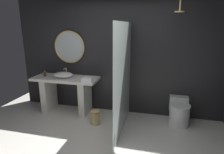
{
  "coord_description": "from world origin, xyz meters",
  "views": [
    {
      "loc": [
        0.9,
        -2.3,
        1.97
      ],
      "look_at": [
        0.11,
        0.91,
        1.09
      ],
      "focal_mm": 30.76,
      "sensor_mm": 36.0,
      "label": 1
    }
  ],
  "objects_px": {
    "toilet": "(179,112)",
    "waste_bin": "(95,117)",
    "soap_dispenser": "(45,74)",
    "rain_shower_head": "(180,10)",
    "round_wall_mirror": "(69,47)",
    "vessel_sink": "(63,75)",
    "folded_hand_towel": "(87,80)",
    "tumbler_cup": "(84,78)"
  },
  "relations": [
    {
      "from": "soap_dispenser",
      "to": "rain_shower_head",
      "type": "bearing_deg",
      "value": -1.59
    },
    {
      "from": "tumbler_cup",
      "to": "folded_hand_towel",
      "type": "distance_m",
      "value": 0.19
    },
    {
      "from": "toilet",
      "to": "waste_bin",
      "type": "distance_m",
      "value": 1.73
    },
    {
      "from": "vessel_sink",
      "to": "soap_dispenser",
      "type": "height_order",
      "value": "vessel_sink"
    },
    {
      "from": "rain_shower_head",
      "to": "folded_hand_towel",
      "type": "distance_m",
      "value": 2.22
    },
    {
      "from": "rain_shower_head",
      "to": "tumbler_cup",
      "type": "bearing_deg",
      "value": 178.39
    },
    {
      "from": "rain_shower_head",
      "to": "waste_bin",
      "type": "height_order",
      "value": "rain_shower_head"
    },
    {
      "from": "toilet",
      "to": "vessel_sink",
      "type": "bearing_deg",
      "value": -179.61
    },
    {
      "from": "soap_dispenser",
      "to": "rain_shower_head",
      "type": "height_order",
      "value": "rain_shower_head"
    },
    {
      "from": "tumbler_cup",
      "to": "toilet",
      "type": "distance_m",
      "value": 2.13
    },
    {
      "from": "soap_dispenser",
      "to": "round_wall_mirror",
      "type": "bearing_deg",
      "value": 32.35
    },
    {
      "from": "tumbler_cup",
      "to": "rain_shower_head",
      "type": "height_order",
      "value": "rain_shower_head"
    },
    {
      "from": "rain_shower_head",
      "to": "folded_hand_towel",
      "type": "bearing_deg",
      "value": -177.15
    },
    {
      "from": "folded_hand_towel",
      "to": "waste_bin",
      "type": "bearing_deg",
      "value": -41.5
    },
    {
      "from": "round_wall_mirror",
      "to": "rain_shower_head",
      "type": "bearing_deg",
      "value": -9.55
    },
    {
      "from": "round_wall_mirror",
      "to": "toilet",
      "type": "height_order",
      "value": "round_wall_mirror"
    },
    {
      "from": "folded_hand_towel",
      "to": "round_wall_mirror",
      "type": "bearing_deg",
      "value": 140.94
    },
    {
      "from": "tumbler_cup",
      "to": "rain_shower_head",
      "type": "xyz_separation_m",
      "value": [
        1.87,
        -0.05,
        1.36
      ]
    },
    {
      "from": "vessel_sink",
      "to": "folded_hand_towel",
      "type": "height_order",
      "value": "vessel_sink"
    },
    {
      "from": "toilet",
      "to": "round_wall_mirror",
      "type": "bearing_deg",
      "value": 174.0
    },
    {
      "from": "vessel_sink",
      "to": "tumbler_cup",
      "type": "height_order",
      "value": "vessel_sink"
    },
    {
      "from": "soap_dispenser",
      "to": "folded_hand_towel",
      "type": "xyz_separation_m",
      "value": [
        1.09,
        -0.17,
        -0.01
      ]
    },
    {
      "from": "round_wall_mirror",
      "to": "rain_shower_head",
      "type": "relative_size",
      "value": 2.49
    },
    {
      "from": "vessel_sink",
      "to": "toilet",
      "type": "relative_size",
      "value": 0.76
    },
    {
      "from": "toilet",
      "to": "folded_hand_towel",
      "type": "xyz_separation_m",
      "value": [
        -1.92,
        -0.22,
        0.62
      ]
    },
    {
      "from": "vessel_sink",
      "to": "rain_shower_head",
      "type": "distance_m",
      "value": 2.75
    },
    {
      "from": "waste_bin",
      "to": "rain_shower_head",
      "type": "bearing_deg",
      "value": 11.58
    },
    {
      "from": "toilet",
      "to": "waste_bin",
      "type": "xyz_separation_m",
      "value": [
        -1.67,
        -0.44,
        -0.1
      ]
    },
    {
      "from": "tumbler_cup",
      "to": "round_wall_mirror",
      "type": "xyz_separation_m",
      "value": [
        -0.47,
        0.34,
        0.61
      ]
    },
    {
      "from": "tumbler_cup",
      "to": "waste_bin",
      "type": "distance_m",
      "value": 0.89
    },
    {
      "from": "soap_dispenser",
      "to": "rain_shower_head",
      "type": "distance_m",
      "value": 3.14
    },
    {
      "from": "vessel_sink",
      "to": "rain_shower_head",
      "type": "xyz_separation_m",
      "value": [
        2.4,
        -0.11,
        1.35
      ]
    },
    {
      "from": "toilet",
      "to": "folded_hand_towel",
      "type": "height_order",
      "value": "folded_hand_towel"
    },
    {
      "from": "tumbler_cup",
      "to": "folded_hand_towel",
      "type": "height_order",
      "value": "same"
    },
    {
      "from": "vessel_sink",
      "to": "folded_hand_towel",
      "type": "bearing_deg",
      "value": -16.97
    },
    {
      "from": "vessel_sink",
      "to": "tumbler_cup",
      "type": "bearing_deg",
      "value": -6.43
    },
    {
      "from": "round_wall_mirror",
      "to": "soap_dispenser",
      "type": "bearing_deg",
      "value": -147.65
    },
    {
      "from": "soap_dispenser",
      "to": "toilet",
      "type": "height_order",
      "value": "soap_dispenser"
    },
    {
      "from": "vessel_sink",
      "to": "toilet",
      "type": "distance_m",
      "value": 2.65
    },
    {
      "from": "rain_shower_head",
      "to": "waste_bin",
      "type": "xyz_separation_m",
      "value": [
        -1.5,
        -0.31,
        -2.08
      ]
    },
    {
      "from": "tumbler_cup",
      "to": "round_wall_mirror",
      "type": "relative_size",
      "value": 0.11
    },
    {
      "from": "soap_dispenser",
      "to": "folded_hand_towel",
      "type": "distance_m",
      "value": 1.1
    }
  ]
}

